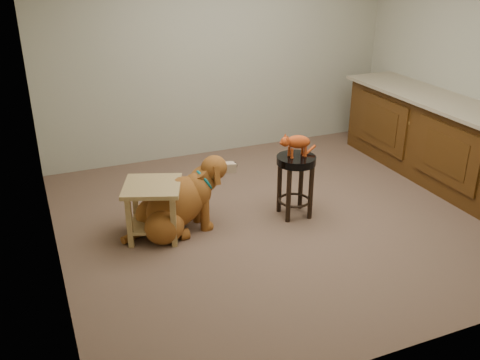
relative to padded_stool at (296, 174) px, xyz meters
name	(u,v)px	position (x,y,z in m)	size (l,w,h in m)	color
floor	(293,215)	(-0.01, -0.01, -0.45)	(4.50, 4.00, 0.01)	brown
room_shell	(301,46)	(-0.01, -0.01, 1.23)	(4.54, 4.04, 2.62)	#9D987E
cabinet_run	(433,139)	(1.93, 0.29, -0.01)	(0.70, 2.56, 0.94)	#4F2E0E
padded_stool	(296,174)	(0.00, 0.00, 0.00)	(0.38, 0.38, 0.63)	black
wood_stool	(411,142)	(1.84, 0.52, -0.10)	(0.41, 0.41, 0.66)	brown
side_table	(153,202)	(-1.39, 0.13, -0.10)	(0.65, 0.65, 0.52)	#997B47
golden_retriever	(178,204)	(-1.16, 0.13, -0.17)	(1.18, 0.60, 0.74)	brown
tabby_kitten	(296,143)	(-0.01, 0.00, 0.32)	(0.42, 0.14, 0.26)	#A93910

